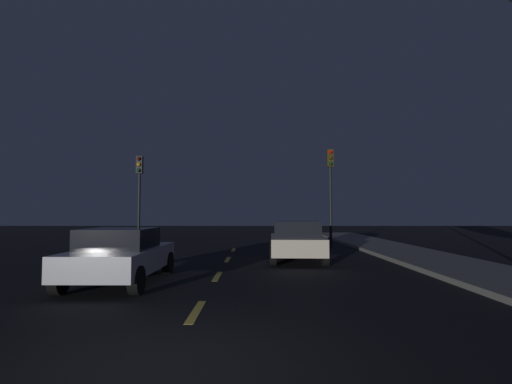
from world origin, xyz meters
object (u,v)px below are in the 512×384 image
traffic_signal_right (332,179)px  car_adjacent_lane (123,255)px  car_stopped_ahead (298,241)px  traffic_signal_left (141,183)px

traffic_signal_right → car_adjacent_lane: bearing=-126.7°
car_stopped_ahead → car_adjacent_lane: 6.64m
traffic_signal_left → car_stopped_ahead: (7.53, -5.33, -2.57)m
traffic_signal_right → car_stopped_ahead: bearing=-113.7°
traffic_signal_right → car_stopped_ahead: 6.46m
traffic_signal_left → car_stopped_ahead: bearing=-35.3°
car_stopped_ahead → traffic_signal_right: bearing=66.3°
traffic_signal_left → traffic_signal_right: bearing=0.0°
car_stopped_ahead → car_adjacent_lane: car_stopped_ahead is taller
traffic_signal_right → car_stopped_ahead: size_ratio=1.29×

